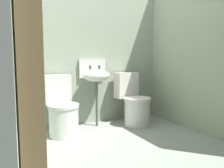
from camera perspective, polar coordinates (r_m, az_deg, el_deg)
ground_plane at (r=2.88m, az=2.60°, el=-15.41°), size 2.82×2.66×0.08m
wall_back at (r=3.74m, az=-6.19°, el=7.98°), size 2.82×0.10×2.26m
wall_right at (r=3.53m, az=20.22°, el=7.69°), size 0.10×2.46×2.26m
wooden_door_post at (r=1.36m, az=-19.21°, el=10.04°), size 0.13×0.13×2.26m
toilet_left at (r=3.29m, az=-11.75°, el=-6.11°), size 0.41×0.60×0.78m
toilet_right at (r=3.72m, az=5.14°, el=-4.51°), size 0.43×0.61×0.78m
sink at (r=3.58m, az=-3.82°, el=2.06°), size 0.42×0.35×0.99m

